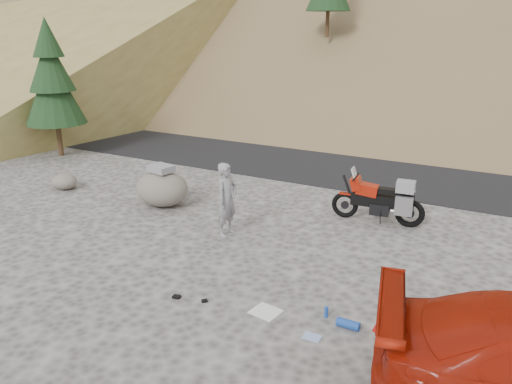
# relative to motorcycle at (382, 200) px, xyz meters

# --- Properties ---
(ground) EXTENTS (140.00, 140.00, 0.00)m
(ground) POSITION_rel_motorcycle_xyz_m (-1.59, -3.55, -0.59)
(ground) COLOR #484542
(ground) RESTS_ON ground
(road) EXTENTS (120.00, 7.00, 0.05)m
(road) POSITION_rel_motorcycle_xyz_m (-1.59, 5.45, -0.59)
(road) COLOR black
(road) RESTS_ON ground
(conifer_verge) EXTENTS (2.20, 2.20, 5.04)m
(conifer_verge) POSITION_rel_motorcycle_xyz_m (-12.59, 0.95, 2.30)
(conifer_verge) COLOR #3B2315
(conifer_verge) RESTS_ON ground
(motorcycle) EXTENTS (2.33, 0.81, 1.39)m
(motorcycle) POSITION_rel_motorcycle_xyz_m (0.00, 0.00, 0.00)
(motorcycle) COLOR black
(motorcycle) RESTS_ON ground
(man) EXTENTS (0.48, 0.68, 1.77)m
(man) POSITION_rel_motorcycle_xyz_m (-3.02, -2.49, -0.59)
(man) COLOR gray
(man) RESTS_ON ground
(boulder) EXTENTS (1.87, 1.75, 1.15)m
(boulder) POSITION_rel_motorcycle_xyz_m (-5.66, -1.60, -0.09)
(boulder) COLOR #5F5951
(boulder) RESTS_ON ground
(small_rock) EXTENTS (0.88, 0.81, 0.47)m
(small_rock) POSITION_rel_motorcycle_xyz_m (-9.20, -1.89, -0.36)
(small_rock) COLOR #5F5951
(small_rock) RESTS_ON ground
(gear_white_cloth) EXTENTS (0.55, 0.50, 0.02)m
(gear_white_cloth) POSITION_rel_motorcycle_xyz_m (-0.66, -5.08, -0.58)
(gear_white_cloth) COLOR white
(gear_white_cloth) RESTS_ON ground
(gear_blue_mat) EXTENTS (0.39, 0.16, 0.15)m
(gear_blue_mat) POSITION_rel_motorcycle_xyz_m (0.77, -4.86, -0.52)
(gear_blue_mat) COLOR #1A439F
(gear_blue_mat) RESTS_ON ground
(gear_bottle) EXTENTS (0.07, 0.07, 0.19)m
(gear_bottle) POSITION_rel_motorcycle_xyz_m (0.33, -4.71, -0.50)
(gear_bottle) COLOR #1A439F
(gear_bottle) RESTS_ON ground
(gear_funnel) EXTENTS (0.16, 0.16, 0.16)m
(gear_funnel) POSITION_rel_motorcycle_xyz_m (1.20, -4.71, -0.51)
(gear_funnel) COLOR #AD0F0B
(gear_funnel) RESTS_ON ground
(gear_glove_a) EXTENTS (0.16, 0.13, 0.04)m
(gear_glove_a) POSITION_rel_motorcycle_xyz_m (-2.32, -5.43, -0.57)
(gear_glove_a) COLOR black
(gear_glove_a) RESTS_ON ground
(gear_glove_b) EXTENTS (0.13, 0.13, 0.04)m
(gear_glove_b) POSITION_rel_motorcycle_xyz_m (-1.79, -5.30, -0.57)
(gear_glove_b) COLOR black
(gear_glove_b) RESTS_ON ground
(gear_blue_cloth) EXTENTS (0.30, 0.23, 0.01)m
(gear_blue_cloth) POSITION_rel_motorcycle_xyz_m (0.34, -5.38, -0.59)
(gear_blue_cloth) COLOR #8EA8DC
(gear_blue_cloth) RESTS_ON ground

